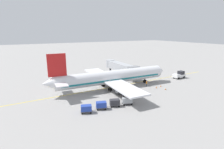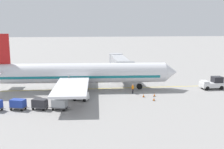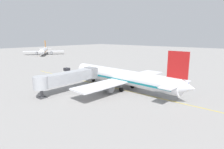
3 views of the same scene
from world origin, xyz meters
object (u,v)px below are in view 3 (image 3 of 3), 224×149
(parked_airliner, at_px, (122,77))
(safety_cone_wing_tip, at_px, (107,78))
(safety_cone_nose_left, at_px, (109,76))
(safety_cone_nose_right, at_px, (102,77))
(baggage_cart_front, at_px, (153,79))
(baggage_cart_second_in_train, at_px, (161,81))
(pushback_tractor, at_px, (68,72))
(baggage_cart_third_in_train, at_px, (172,83))
(baggage_cart_tail_end, at_px, (184,85))
(distant_taxiing_airliner, at_px, (44,51))
(baggage_tug_lead, at_px, (136,81))
(jet_bridge, at_px, (68,77))
(ground_crew_wing_walker, at_px, (105,78))

(parked_airliner, height_order, safety_cone_wing_tip, parked_airliner)
(safety_cone_nose_left, distance_m, safety_cone_wing_tip, 2.64)
(safety_cone_nose_left, relative_size, safety_cone_nose_right, 1.00)
(baggage_cart_front, relative_size, baggage_cart_second_in_train, 1.00)
(pushback_tractor, relative_size, baggage_cart_third_in_train, 1.51)
(baggage_cart_front, relative_size, baggage_cart_third_in_train, 1.00)
(baggage_cart_tail_end, xyz_separation_m, safety_cone_nose_right, (-5.14, 25.13, -0.66))
(baggage_cart_third_in_train, height_order, safety_cone_nose_right, baggage_cart_third_in_train)
(distant_taxiing_airliner, bearing_deg, baggage_cart_front, -102.84)
(baggage_cart_tail_end, height_order, safety_cone_nose_right, baggage_cart_tail_end)
(pushback_tractor, distance_m, baggage_cart_front, 30.02)
(parked_airliner, height_order, baggage_cart_front, parked_airliner)
(parked_airliner, relative_size, baggage_tug_lead, 13.46)
(safety_cone_wing_tip, bearing_deg, baggage_cart_third_in_train, -76.38)
(safety_cone_nose_right, bearing_deg, baggage_tug_lead, -84.25)
(jet_bridge, xyz_separation_m, baggage_cart_third_in_train, (21.33, -18.02, -2.51))
(baggage_cart_third_in_train, bearing_deg, ground_crew_wing_walker, 111.94)
(pushback_tractor, height_order, baggage_cart_front, pushback_tractor)
(pushback_tractor, bearing_deg, parked_airliner, -94.32)
(baggage_cart_third_in_train, bearing_deg, baggage_cart_second_in_train, 86.80)
(safety_cone_nose_right, bearing_deg, parked_airliner, -114.90)
(baggage_cart_third_in_train, bearing_deg, safety_cone_nose_left, 96.63)
(baggage_cart_second_in_train, relative_size, ground_crew_wing_walker, 1.75)
(baggage_cart_tail_end, relative_size, safety_cone_wing_tip, 5.03)
(baggage_cart_third_in_train, xyz_separation_m, safety_cone_wing_tip, (-4.80, 19.83, -0.66))
(pushback_tractor, distance_m, baggage_cart_second_in_train, 32.63)
(parked_airliner, bearing_deg, pushback_tractor, 85.68)
(baggage_cart_third_in_train, height_order, safety_cone_wing_tip, baggage_cart_third_in_train)
(parked_airliner, relative_size, safety_cone_nose_left, 63.27)
(baggage_cart_second_in_train, bearing_deg, safety_cone_wing_tip, 106.61)
(baggage_tug_lead, relative_size, safety_cone_nose_right, 4.70)
(baggage_tug_lead, xyz_separation_m, distant_taxiing_airliner, (27.80, 99.20, 2.31))
(baggage_cart_tail_end, bearing_deg, pushback_tractor, 103.74)
(jet_bridge, bearing_deg, pushback_tractor, 53.39)
(baggage_cart_front, height_order, baggage_cart_tail_end, same)
(safety_cone_wing_tip, bearing_deg, jet_bridge, -173.74)
(jet_bridge, bearing_deg, baggage_cart_tail_end, -44.94)
(baggage_cart_front, xyz_separation_m, ground_crew_wing_walker, (-8.08, 12.39, 0.00))
(baggage_cart_front, height_order, safety_cone_nose_left, baggage_cart_front)
(ground_crew_wing_walker, bearing_deg, distant_taxiing_airliner, 70.75)
(parked_airliner, xyz_separation_m, baggage_cart_tail_end, (11.15, -12.18, -2.24))
(baggage_cart_front, bearing_deg, baggage_cart_third_in_train, -96.23)
(baggage_cart_second_in_train, xyz_separation_m, ground_crew_wing_walker, (-7.60, 15.29, 0.00))
(pushback_tractor, bearing_deg, jet_bridge, -126.61)
(jet_bridge, distance_m, baggage_cart_tail_end, 30.33)
(baggage_cart_front, distance_m, safety_cone_nose_left, 15.31)
(safety_cone_wing_tip, bearing_deg, safety_cone_nose_right, 97.77)
(parked_airliner, relative_size, safety_cone_wing_tip, 63.27)
(baggage_cart_second_in_train, bearing_deg, baggage_cart_tail_end, -90.99)
(safety_cone_nose_left, height_order, safety_cone_nose_right, same)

